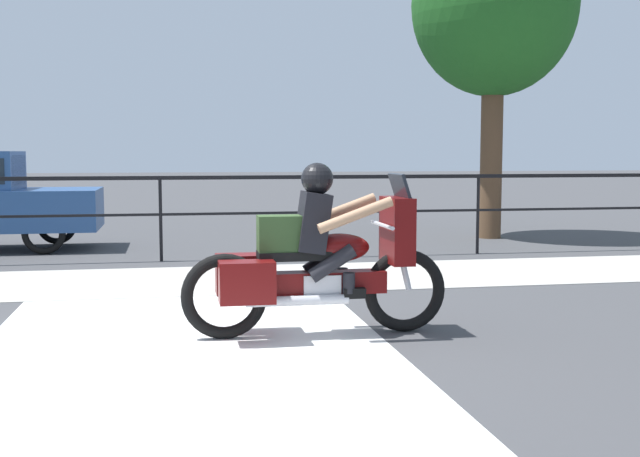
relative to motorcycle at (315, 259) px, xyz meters
The scene contains 6 objects.
ground_plane 1.60m from the motorcycle, behind, with size 120.00×120.00×0.00m, color #424244.
sidewalk_band 3.72m from the motorcycle, 113.09° to the left, with size 44.00×2.40×0.01m, color #B7B2A8.
crosswalk_band 1.38m from the motorcycle, 168.52° to the right, with size 3.47×6.00×0.01m, color silver.
fence_railing 5.52m from the motorcycle, 105.08° to the left, with size 36.00×0.05×1.30m.
motorcycle is the anchor object (origin of this frame).
tree_behind_sign 9.70m from the motorcycle, 57.56° to the left, with size 3.13×3.13×6.17m.
Camera 1 is at (0.17, -7.02, 1.66)m, focal length 45.00 mm.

